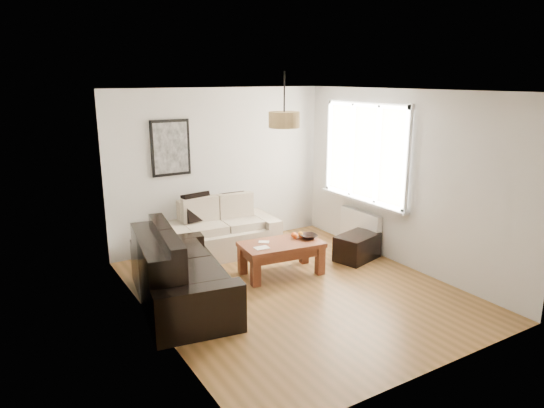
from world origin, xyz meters
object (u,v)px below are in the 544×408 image
loveseat_cream (222,228)px  ottoman (357,247)px  coffee_table (281,258)px  sofa_leather (181,270)px

loveseat_cream → ottoman: (1.67, -1.34, -0.23)m
coffee_table → loveseat_cream: bearing=106.0°
coffee_table → ottoman: (1.32, -0.12, -0.04)m
sofa_leather → coffee_table: 1.58m
loveseat_cream → coffee_table: (0.35, -1.22, -0.19)m
loveseat_cream → sofa_leather: 1.83m
sofa_leather → coffee_table: (1.56, 0.15, -0.21)m
loveseat_cream → coffee_table: bearing=-70.4°
loveseat_cream → sofa_leather: bearing=-127.9°
loveseat_cream → ottoman: size_ratio=2.46×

